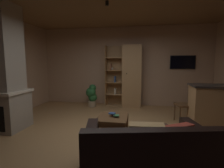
{
  "coord_description": "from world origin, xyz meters",
  "views": [
    {
      "loc": [
        0.68,
        -3.33,
        1.52
      ],
      "look_at": [
        0.0,
        0.4,
        1.05
      ],
      "focal_mm": 26.86,
      "sensor_mm": 36.0,
      "label": 1
    }
  ],
  "objects_px": {
    "potted_floor_plant": "(92,95)",
    "table_book_1": "(116,115)",
    "table_book_2": "(112,113)",
    "wall_mounted_tv": "(183,62)",
    "coffee_table": "(113,121)",
    "bookshelf_cabinet": "(130,77)",
    "stone_fireplace": "(1,75)",
    "table_book_0": "(115,115)",
    "dining_chair": "(188,102)",
    "leather_couch": "(148,159)"
  },
  "relations": [
    {
      "from": "table_book_2",
      "to": "wall_mounted_tv",
      "type": "height_order",
      "value": "wall_mounted_tv"
    },
    {
      "from": "table_book_0",
      "to": "table_book_2",
      "type": "bearing_deg",
      "value": -142.93
    },
    {
      "from": "potted_floor_plant",
      "to": "table_book_1",
      "type": "bearing_deg",
      "value": -62.54
    },
    {
      "from": "coffee_table",
      "to": "table_book_2",
      "type": "relative_size",
      "value": 5.33
    },
    {
      "from": "potted_floor_plant",
      "to": "wall_mounted_tv",
      "type": "xyz_separation_m",
      "value": [
        3.07,
        0.47,
        1.14
      ]
    },
    {
      "from": "bookshelf_cabinet",
      "to": "table_book_0",
      "type": "relative_size",
      "value": 15.7
    },
    {
      "from": "table_book_2",
      "to": "wall_mounted_tv",
      "type": "bearing_deg",
      "value": 55.86
    },
    {
      "from": "dining_chair",
      "to": "wall_mounted_tv",
      "type": "height_order",
      "value": "wall_mounted_tv"
    },
    {
      "from": "table_book_2",
      "to": "potted_floor_plant",
      "type": "distance_m",
      "value": 2.62
    },
    {
      "from": "stone_fireplace",
      "to": "table_book_1",
      "type": "height_order",
      "value": "stone_fireplace"
    },
    {
      "from": "stone_fireplace",
      "to": "dining_chair",
      "type": "height_order",
      "value": "stone_fireplace"
    },
    {
      "from": "potted_floor_plant",
      "to": "dining_chair",
      "type": "bearing_deg",
      "value": -20.72
    },
    {
      "from": "coffee_table",
      "to": "table_book_1",
      "type": "height_order",
      "value": "table_book_1"
    },
    {
      "from": "table_book_2",
      "to": "wall_mounted_tv",
      "type": "xyz_separation_m",
      "value": [
        1.92,
        2.83,
        1.04
      ]
    },
    {
      "from": "table_book_0",
      "to": "bookshelf_cabinet",
      "type": "bearing_deg",
      "value": 88.03
    },
    {
      "from": "bookshelf_cabinet",
      "to": "table_book_1",
      "type": "relative_size",
      "value": 19.55
    },
    {
      "from": "leather_couch",
      "to": "dining_chair",
      "type": "xyz_separation_m",
      "value": [
        1.07,
        2.41,
        0.23
      ]
    },
    {
      "from": "potted_floor_plant",
      "to": "table_book_0",
      "type": "bearing_deg",
      "value": -62.39
    },
    {
      "from": "stone_fireplace",
      "to": "table_book_2",
      "type": "height_order",
      "value": "stone_fireplace"
    },
    {
      "from": "dining_chair",
      "to": "potted_floor_plant",
      "type": "distance_m",
      "value": 3.1
    },
    {
      "from": "potted_floor_plant",
      "to": "coffee_table",
      "type": "bearing_deg",
      "value": -63.9
    },
    {
      "from": "coffee_table",
      "to": "potted_floor_plant",
      "type": "distance_m",
      "value": 2.65
    },
    {
      "from": "stone_fireplace",
      "to": "leather_couch",
      "type": "xyz_separation_m",
      "value": [
        3.23,
        -1.2,
        -0.96
      ]
    },
    {
      "from": "potted_floor_plant",
      "to": "bookshelf_cabinet",
      "type": "bearing_deg",
      "value": 11.49
    },
    {
      "from": "leather_couch",
      "to": "table_book_1",
      "type": "relative_size",
      "value": 16.04
    },
    {
      "from": "table_book_2",
      "to": "wall_mounted_tv",
      "type": "distance_m",
      "value": 3.57
    },
    {
      "from": "stone_fireplace",
      "to": "table_book_1",
      "type": "xyz_separation_m",
      "value": [
        2.65,
        -0.09,
        -0.77
      ]
    },
    {
      "from": "stone_fireplace",
      "to": "table_book_0",
      "type": "distance_m",
      "value": 2.73
    },
    {
      "from": "leather_couch",
      "to": "wall_mounted_tv",
      "type": "xyz_separation_m",
      "value": [
        1.24,
        3.98,
        1.25
      ]
    },
    {
      "from": "table_book_1",
      "to": "stone_fireplace",
      "type": "bearing_deg",
      "value": 177.99
    },
    {
      "from": "table_book_0",
      "to": "dining_chair",
      "type": "xyz_separation_m",
      "value": [
        1.69,
        1.21,
        0.06
      ]
    },
    {
      "from": "table_book_2",
      "to": "dining_chair",
      "type": "distance_m",
      "value": 2.15
    },
    {
      "from": "dining_chair",
      "to": "potted_floor_plant",
      "type": "bearing_deg",
      "value": 159.28
    },
    {
      "from": "leather_couch",
      "to": "table_book_2",
      "type": "height_order",
      "value": "leather_couch"
    },
    {
      "from": "table_book_1",
      "to": "wall_mounted_tv",
      "type": "height_order",
      "value": "wall_mounted_tv"
    },
    {
      "from": "coffee_table",
      "to": "dining_chair",
      "type": "bearing_deg",
      "value": 36.6
    },
    {
      "from": "table_book_1",
      "to": "table_book_2",
      "type": "xyz_separation_m",
      "value": [
        -0.09,
        0.04,
        0.02
      ]
    },
    {
      "from": "leather_couch",
      "to": "table_book_2",
      "type": "xyz_separation_m",
      "value": [
        -0.67,
        1.15,
        0.21
      ]
    },
    {
      "from": "bookshelf_cabinet",
      "to": "potted_floor_plant",
      "type": "xyz_separation_m",
      "value": [
        -1.3,
        -0.26,
        -0.65
      ]
    },
    {
      "from": "table_book_1",
      "to": "leather_couch",
      "type": "bearing_deg",
      "value": -62.32
    },
    {
      "from": "coffee_table",
      "to": "table_book_2",
      "type": "height_order",
      "value": "table_book_2"
    },
    {
      "from": "stone_fireplace",
      "to": "bookshelf_cabinet",
      "type": "distance_m",
      "value": 3.73
    },
    {
      "from": "stone_fireplace",
      "to": "bookshelf_cabinet",
      "type": "xyz_separation_m",
      "value": [
        2.7,
        2.57,
        -0.21
      ]
    },
    {
      "from": "dining_chair",
      "to": "potted_floor_plant",
      "type": "height_order",
      "value": "dining_chair"
    },
    {
      "from": "leather_couch",
      "to": "table_book_2",
      "type": "relative_size",
      "value": 14.75
    },
    {
      "from": "coffee_table",
      "to": "wall_mounted_tv",
      "type": "relative_size",
      "value": 0.78
    },
    {
      "from": "coffee_table",
      "to": "table_book_1",
      "type": "relative_size",
      "value": 5.8
    },
    {
      "from": "stone_fireplace",
      "to": "wall_mounted_tv",
      "type": "height_order",
      "value": "stone_fireplace"
    },
    {
      "from": "table_book_0",
      "to": "coffee_table",
      "type": "bearing_deg",
      "value": -118.32
    },
    {
      "from": "coffee_table",
      "to": "table_book_0",
      "type": "bearing_deg",
      "value": 61.68
    }
  ]
}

